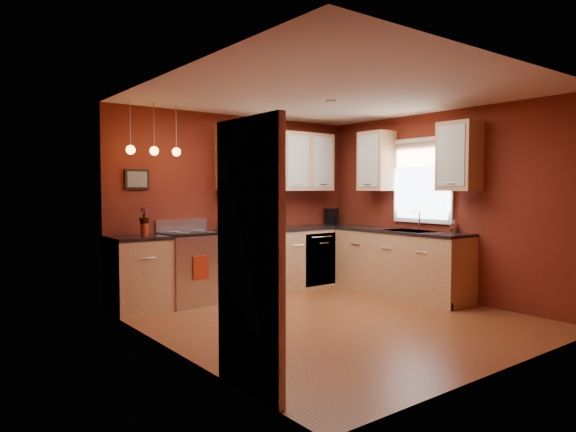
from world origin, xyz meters
TOP-DOWN VIEW (x-y plane):
  - floor at (0.00, 0.00)m, footprint 4.20×4.20m
  - ceiling at (0.00, 0.00)m, footprint 4.00×4.20m
  - wall_back at (0.00, 2.10)m, footprint 4.00×0.02m
  - wall_front at (0.00, -2.10)m, footprint 4.00×0.02m
  - wall_left at (-2.00, 0.00)m, footprint 0.02×4.20m
  - wall_right at (2.00, 0.00)m, footprint 0.02×4.20m
  - base_cabinets_back_left at (-1.65, 1.80)m, footprint 0.70×0.60m
  - base_cabinets_back_right at (0.73, 1.80)m, footprint 2.54×0.60m
  - base_cabinets_right at (1.70, 0.45)m, footprint 0.60×2.10m
  - counter_back_left at (-1.65, 1.80)m, footprint 0.70×0.62m
  - counter_back_right at (0.73, 1.80)m, footprint 2.54×0.62m
  - counter_right at (1.70, 0.45)m, footprint 0.62×2.10m
  - gas_range at (-0.92, 1.80)m, footprint 0.76×0.64m
  - dishwasher_front at (1.10, 1.51)m, footprint 0.60×0.02m
  - sink at (1.70, 0.30)m, footprint 0.50×0.70m
  - window at (1.97, 0.30)m, footprint 0.06×1.02m
  - door_left_wall at (-1.97, -1.20)m, footprint 0.12×0.82m
  - upper_cabinets_back at (0.60, 1.93)m, footprint 2.00×0.35m
  - upper_cabinets_right at (1.82, 0.32)m, footprint 0.35×1.95m
  - wall_picture at (-1.55, 2.08)m, footprint 0.32×0.03m
  - pendant_lights at (-1.45, 1.75)m, footprint 0.71×0.11m
  - red_canister at (-0.25, 1.95)m, footprint 0.13×0.13m
  - red_vase at (-1.55, 1.86)m, footprint 0.09×0.09m
  - flowers at (-1.55, 1.86)m, footprint 0.16×0.16m
  - coffee_maker at (1.74, 1.95)m, footprint 0.21×0.20m
  - soap_pump at (1.95, -0.25)m, footprint 0.08×0.08m
  - dish_towel at (-0.96, 1.47)m, footprint 0.22×0.02m

SIDE VIEW (x-z plane):
  - floor at x=0.00m, z-range 0.00..0.00m
  - base_cabinets_back_left at x=-1.65m, z-range 0.00..0.90m
  - base_cabinets_back_right at x=0.73m, z-range 0.00..0.90m
  - base_cabinets_right at x=1.70m, z-range 0.00..0.90m
  - dishwasher_front at x=1.10m, z-range 0.05..0.85m
  - gas_range at x=-0.92m, z-range -0.07..1.04m
  - dish_towel at x=-0.96m, z-range 0.37..0.67m
  - sink at x=1.70m, z-range 0.75..1.08m
  - counter_back_left at x=-1.65m, z-range 0.90..0.94m
  - counter_back_right at x=0.73m, z-range 0.90..0.94m
  - counter_right at x=1.70m, z-range 0.90..0.94m
  - red_vase at x=-1.55m, z-range 0.94..1.09m
  - soap_pump at x=1.95m, z-range 0.94..1.11m
  - door_left_wall at x=-1.97m, z-range 0.00..2.05m
  - red_canister at x=-0.25m, z-range 0.94..1.14m
  - coffee_maker at x=1.74m, z-range 0.93..1.19m
  - flowers at x=-1.55m, z-range 1.07..1.30m
  - wall_back at x=0.00m, z-range 0.00..2.60m
  - wall_front at x=0.00m, z-range 0.00..2.60m
  - wall_left at x=-2.00m, z-range 0.00..2.60m
  - wall_right at x=2.00m, z-range 0.00..2.60m
  - wall_picture at x=-1.55m, z-range 1.52..1.78m
  - window at x=1.97m, z-range 1.08..2.30m
  - upper_cabinets_back at x=0.60m, z-range 1.50..2.40m
  - upper_cabinets_right at x=1.82m, z-range 1.50..2.40m
  - pendant_lights at x=-1.45m, z-range 1.68..2.34m
  - ceiling at x=0.00m, z-range 2.59..2.61m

